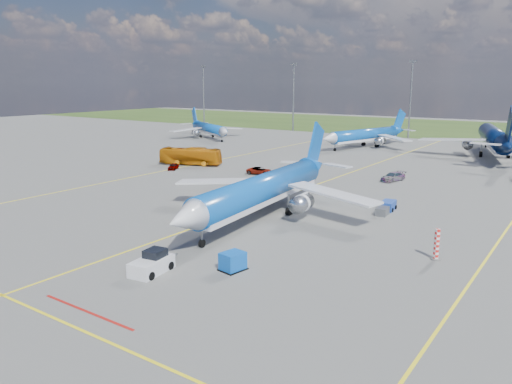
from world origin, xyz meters
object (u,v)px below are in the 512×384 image
Objects in this scene: main_airliner at (263,217)px; apron_bus at (191,156)px; service_car_a at (173,166)px; bg_jet_nnw at (364,147)px; bg_jet_nw at (209,138)px; service_car_b at (260,171)px; baggage_tug_c at (294,177)px; warning_post at (437,244)px; service_car_c at (393,177)px; uld_container at (233,261)px; baggage_tug_w at (386,207)px; bg_jet_n at (493,156)px; pushback_tug at (152,264)px.

main_airliner is 42.67m from apron_bus.
bg_jet_nnw is at bearing 45.12° from service_car_a.
service_car_b is (46.06, -40.65, 0.68)m from bg_jet_nw.
warning_post is at bearing -15.80° from baggage_tug_c.
warning_post reaches higher than baggage_tug_c.
bg_jet_nw is 6.32× the size of service_car_c.
uld_container reaches higher than service_car_b.
service_car_c is at bearing -83.13° from service_car_b.
bg_jet_n is at bearing 81.99° from baggage_tug_w.
main_airliner reaches higher than baggage_tug_c.
pushback_tug is 58.73m from apron_bus.
service_car_b is (-16.82, 24.11, 0.68)m from main_airliner.
service_car_c is 0.91× the size of baggage_tug_w.
uld_container is at bearing -69.33° from service_car_c.
service_car_c reaches higher than service_car_b.
warning_post is 47.44m from service_car_b.
pushback_tug is 53.39m from service_car_a.
service_car_b is at bearing -160.93° from baggage_tug_c.
service_car_c is at bearing 78.57° from pushback_tug.
bg_jet_nnw is at bearing 136.44° from service_car_c.
warning_post is at bearing -14.06° from main_airliner.
service_car_a is (-35.68, 39.72, -0.19)m from pushback_tug.
pushback_tug is 7.14m from uld_container.
bg_jet_n is 1.14× the size of main_airliner.
baggage_tug_w is 24.04m from baggage_tug_c.
baggage_tug_c is at bearing -16.39° from service_car_a.
bg_jet_n reaches higher than baggage_tug_w.
warning_post is 0.08× the size of main_airliner.
service_car_a is (-55.51, 22.02, -0.89)m from warning_post.
bg_jet_n is at bearing -52.58° from bg_jet_nw.
bg_jet_nnw reaches higher than warning_post.
bg_jet_n reaches higher than apron_bus.
service_car_c is at bearing 103.01° from uld_container.
bg_jet_nnw is (-38.35, 74.49, -1.50)m from warning_post.
service_car_b is at bearing -112.88° from apron_bus.
baggage_tug_w reaches higher than baggage_tug_c.
main_airliner is 20.94m from pushback_tug.
service_car_a is (-17.16, -52.47, 0.61)m from bg_jet_nnw.
warning_post is 17.82m from baggage_tug_w.
bg_jet_nnw is 90.96m from uld_container.
apron_bus is at bearing -159.15° from baggage_tug_c.
apron_bus reaches higher than service_car_b.
apron_bus is 6.30m from service_car_a.
bg_jet_nw is at bearing -156.59° from bg_jet_nnw.
main_airliner is 32.47m from service_car_c.
bg_jet_nnw is 6.22× the size of baggage_tug_w.
uld_container is at bearing -59.34° from bg_jet_nnw.
warning_post is at bearing -98.24° from bg_jet_nw.
uld_container is 28.01m from baggage_tug_w.
bg_jet_nnw is 55.21m from service_car_a.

